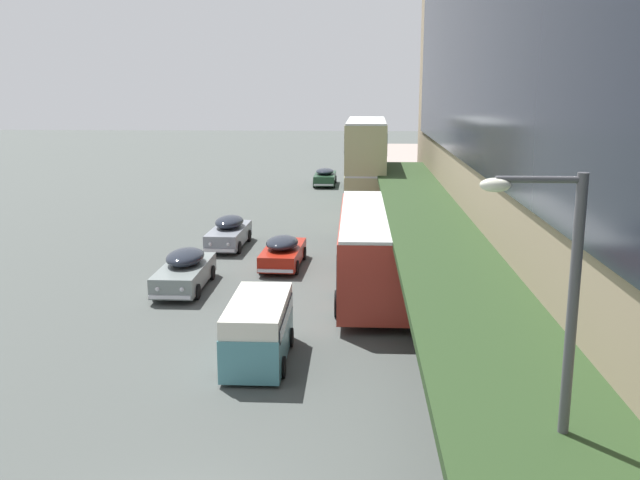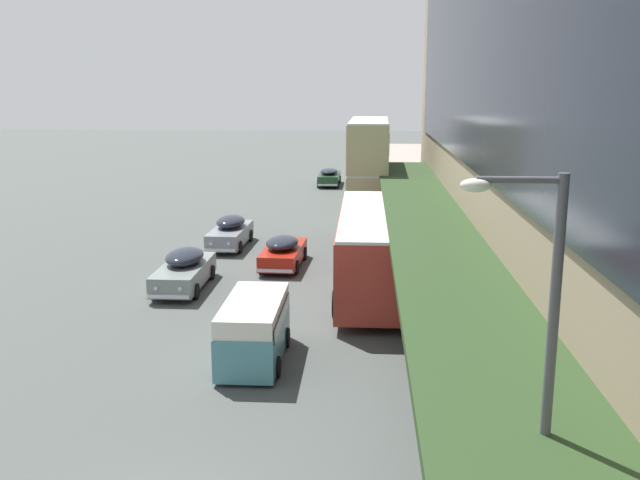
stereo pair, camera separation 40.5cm
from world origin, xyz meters
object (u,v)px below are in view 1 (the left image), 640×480
(transit_bus_kerbside_front, at_px, (366,166))
(fire_hydrant, at_px, (447,334))
(sedan_trailing_mid, at_px, (229,232))
(sedan_oncoming_front, at_px, (185,270))
(vw_van, at_px, (259,326))
(sedan_second_mid, at_px, (283,251))
(street_lamp, at_px, (556,374))
(transit_bus_kerbside_rear, at_px, (365,168))
(transit_bus_kerbside_far, at_px, (371,246))
(sedan_trailing_near, at_px, (325,177))

(transit_bus_kerbside_front, xyz_separation_m, fire_hydrant, (2.36, -22.92, -2.88))
(sedan_trailing_mid, distance_m, sedan_oncoming_front, 7.90)
(vw_van, bearing_deg, sedan_second_mid, 92.11)
(transit_bus_kerbside_front, xyz_separation_m, sedan_trailing_mid, (-7.31, -8.50, -2.58))
(sedan_second_mid, bearing_deg, transit_bus_kerbside_front, 72.10)
(vw_van, bearing_deg, sedan_oncoming_front, 118.43)
(sedan_oncoming_front, xyz_separation_m, street_lamp, (10.13, -18.68, 3.48))
(transit_bus_kerbside_front, bearing_deg, fire_hydrant, -84.12)
(sedan_trailing_mid, relative_size, street_lamp, 0.68)
(transit_bus_kerbside_rear, relative_size, sedan_second_mid, 2.28)
(transit_bus_kerbside_far, distance_m, street_lamp, 19.12)
(sedan_trailing_mid, distance_m, fire_hydrant, 17.37)
(sedan_trailing_mid, xyz_separation_m, vw_van, (3.69, -15.62, 0.30))
(transit_bus_kerbside_front, relative_size, sedan_trailing_near, 1.90)
(transit_bus_kerbside_rear, bearing_deg, transit_bus_kerbside_front, -90.46)
(fire_hydrant, bearing_deg, sedan_trailing_near, 98.36)
(vw_van, height_order, fire_hydrant, vw_van)
(transit_bus_kerbside_rear, xyz_separation_m, sedan_trailing_near, (-3.33, 3.35, -1.17))
(sedan_second_mid, bearing_deg, fire_hydrant, -58.39)
(sedan_second_mid, bearing_deg, street_lamp, -74.22)
(transit_bus_kerbside_rear, height_order, sedan_trailing_near, transit_bus_kerbside_rear)
(vw_van, bearing_deg, transit_bus_kerbside_front, 81.47)
(sedan_trailing_mid, relative_size, vw_van, 1.07)
(sedan_trailing_near, height_order, fire_hydrant, sedan_trailing_near)
(transit_bus_kerbside_front, relative_size, transit_bus_kerbside_rear, 0.87)
(transit_bus_kerbside_rear, bearing_deg, street_lamp, -87.27)
(sedan_second_mid, distance_m, fire_hydrant, 12.22)
(transit_bus_kerbside_rear, relative_size, transit_bus_kerbside_far, 0.93)
(sedan_second_mid, distance_m, street_lamp, 23.69)
(transit_bus_kerbside_rear, height_order, transit_bus_kerbside_far, transit_bus_kerbside_rear)
(transit_bus_kerbside_front, height_order, sedan_trailing_near, transit_bus_kerbside_front)
(vw_van, distance_m, street_lamp, 12.86)
(transit_bus_kerbside_front, bearing_deg, transit_bus_kerbside_rear, 89.54)
(sedan_trailing_near, bearing_deg, street_lamp, -83.68)
(transit_bus_kerbside_far, xyz_separation_m, sedan_trailing_mid, (-7.31, 7.74, -1.11))
(transit_bus_kerbside_rear, height_order, street_lamp, street_lamp)
(sedan_trailing_near, xyz_separation_m, sedan_oncoming_front, (-4.57, -31.49, 0.07))
(transit_bus_kerbside_rear, xyz_separation_m, sedan_second_mid, (-4.14, -24.28, -1.18))
(transit_bus_kerbside_front, bearing_deg, sedan_oncoming_front, -115.47)
(sedan_trailing_mid, height_order, vw_van, vw_van)
(sedan_trailing_near, distance_m, street_lamp, 50.60)
(sedan_trailing_near, distance_m, vw_van, 39.23)
(transit_bus_kerbside_rear, height_order, vw_van, transit_bus_kerbside_rear)
(transit_bus_kerbside_far, bearing_deg, sedan_trailing_near, 95.88)
(street_lamp, bearing_deg, sedan_trailing_mid, 109.94)
(sedan_second_mid, bearing_deg, sedan_trailing_near, 88.32)
(transit_bus_kerbside_rear, xyz_separation_m, sedan_trailing_mid, (-7.41, -20.25, -1.11))
(vw_van, relative_size, street_lamp, 0.64)
(sedan_trailing_mid, xyz_separation_m, street_lamp, (9.64, -26.57, 3.48))
(vw_van, bearing_deg, sedan_trailing_mid, 103.31)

